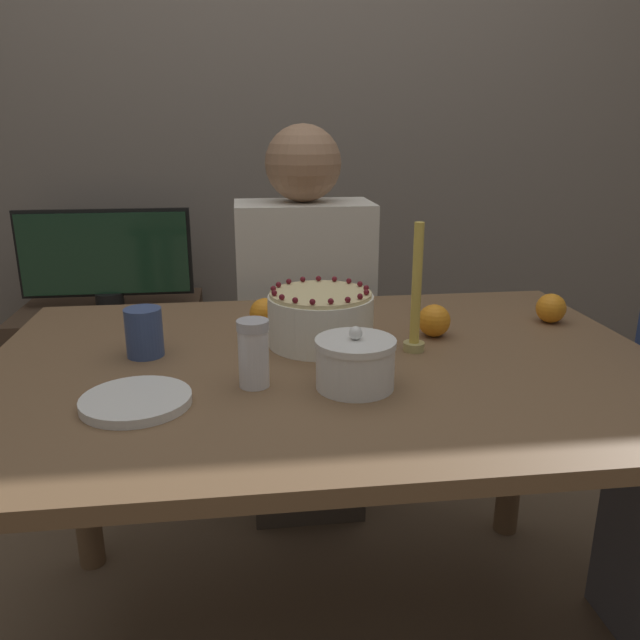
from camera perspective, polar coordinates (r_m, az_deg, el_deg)
The scene contains 14 objects.
wall_behind at distance 2.56m, azimuth -3.90°, elevation 19.79°, with size 8.00×0.05×2.60m.
dining_table at distance 1.29m, azimuth 0.59°, elevation -8.38°, with size 1.35×0.93×0.74m.
cake at distance 1.32m, azimuth 0.00°, elevation 0.17°, with size 0.22×0.22×0.13m.
sugar_bowl at distance 1.10m, azimuth 3.24°, elevation -3.95°, with size 0.14×0.14×0.11m.
sugar_shaker at distance 1.11m, azimuth -6.10°, elevation -3.03°, with size 0.06×0.06×0.12m.
plate_stack at distance 1.09m, azimuth -16.46°, elevation -7.09°, with size 0.18×0.18×0.02m.
candle at distance 1.28m, azimuth 8.77°, elevation 1.77°, with size 0.04×0.04×0.27m.
cup at distance 1.30m, azimuth -15.78°, elevation -1.09°, with size 0.07×0.07×0.10m.
orange_fruit_0 at distance 1.39m, azimuth 10.39°, elevation -0.05°, with size 0.07×0.07×0.07m.
orange_fruit_1 at distance 1.43m, azimuth -5.06°, elevation 0.61°, with size 0.07×0.07×0.07m.
orange_fruit_2 at distance 1.57m, azimuth 20.36°, elevation 1.02°, with size 0.07×0.07×0.07m.
person_man_blue_shirt at distance 1.94m, azimuth -1.41°, elevation -2.66°, with size 0.40×0.34×1.19m.
side_cabinet at distance 2.50m, azimuth -18.00°, elevation -4.93°, with size 0.64×0.47×0.56m.
tv_monitor at distance 2.37m, azimuth -19.02°, elevation 5.56°, with size 0.61×0.10×0.35m.
Camera 1 is at (-0.16, -1.15, 1.18)m, focal length 35.00 mm.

